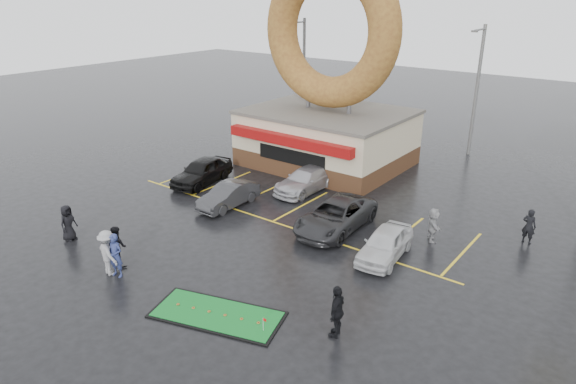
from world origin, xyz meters
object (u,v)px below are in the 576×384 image
Objects in this scene: streetlight_left at (303,71)px; putting_green at (217,314)px; car_silver at (306,180)px; person_cameraman at (337,311)px; dumpster at (275,143)px; car_dgrey at (228,195)px; person_blue at (115,256)px; donut_shop at (328,99)px; streetlight_mid at (476,88)px; car_grey at (336,216)px; car_black at (202,171)px; car_white at (385,244)px.

putting_green is at bearing -60.70° from streetlight_left.
car_silver is 13.68m from person_cameraman.
dumpster is 20.36m from putting_green.
person_cameraman is at bearing -29.44° from car_dgrey.
car_dgrey is at bearing -67.41° from streetlight_left.
person_cameraman is at bearing -46.38° from dumpster.
person_blue reaches higher than car_silver.
donut_shop reaches higher than person_blue.
car_silver is (-5.17, -12.92, -4.11)m from streetlight_mid.
donut_shop reaches higher than streetlight_mid.
person_cameraman is 4.52m from putting_green.
car_grey reaches higher than putting_green.
car_black is 7.79m from dumpster.
car_grey is (6.05, -8.35, -3.74)m from donut_shop.
person_blue is (5.21, -9.84, 0.18)m from car_black.
car_white reaches higher than car_silver.
streetlight_mid is 2.30× the size of car_dgrey.
dumpster reaches higher than putting_green.
donut_shop is 1.50× the size of streetlight_mid.
car_black reaches higher than car_white.
car_silver is (1.83, -4.97, -3.79)m from donut_shop.
car_white is at bearing 35.08° from person_blue.
person_cameraman is at bearing -35.35° from car_black.
car_black is at bearing -116.96° from donut_shop.
dumpster is (-11.50, -7.99, -4.13)m from streetlight_mid.
car_white is (9.51, 0.00, 0.03)m from car_dgrey.
putting_green is at bearing -89.85° from car_grey.
streetlight_mid is 4.63× the size of person_cameraman.
car_black is at bearing 107.73° from person_blue.
car_dgrey is 10.37m from dumpster.
car_black reaches higher than car_dgrey.
car_black is 4.15m from car_dgrey.
donut_shop reaches higher than person_cameraman.
car_dgrey is 12.33m from person_cameraman.
person_cameraman is at bearing 2.98° from person_blue.
person_blue reaches higher than car_white.
car_dgrey is (6.83, -16.42, -4.14)m from streetlight_left.
streetlight_mid is at bearing 91.05° from car_white.
person_cameraman is 0.37× the size of putting_green.
person_cameraman reaches higher than person_blue.
putting_green is at bearing -91.09° from streetlight_mid.
streetlight_left is 1.00× the size of streetlight_mid.
streetlight_mid is 25.54m from putting_green.
car_black is 2.39× the size of person_blue.
donut_shop is 13.83m from car_white.
car_silver is at bearing -38.69° from dumpster.
streetlight_left is 8.50m from dumpster.
dumpster is (-4.33, 9.43, 0.01)m from car_dgrey.
streetlight_mid is 2.27× the size of car_white.
streetlight_left is at bearing -175.91° from streetlight_mid.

